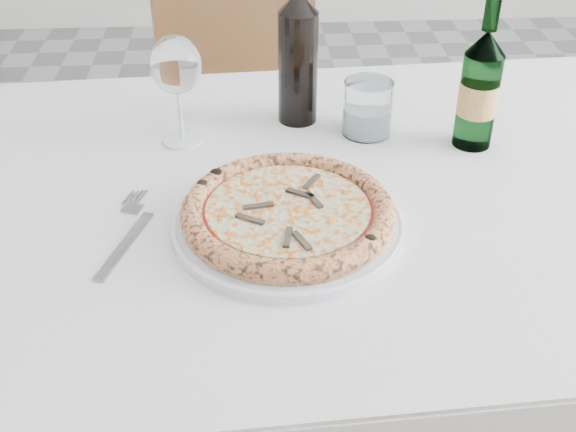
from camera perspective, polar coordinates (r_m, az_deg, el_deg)
The scene contains 9 objects.
dining_table at distance 1.09m, azimuth -0.33°, elevation -1.78°, with size 1.47×0.92×0.76m.
chair_far at distance 1.87m, azimuth -3.41°, elevation 9.91°, with size 0.48×0.48×0.93m.
plate at distance 0.95m, azimuth 0.00°, elevation -0.56°, with size 0.31×0.31×0.02m.
pizza at distance 0.94m, azimuth -0.00°, elevation 0.31°, with size 0.28×0.28×0.03m.
fork at distance 0.96m, azimuth -12.58°, elevation -1.35°, with size 0.06×0.21×0.00m.
wine_glass at distance 1.12m, azimuth -8.84°, elevation 11.53°, with size 0.08×0.08×0.17m.
tumbler at distance 1.17m, azimuth 6.27°, elevation 8.22°, with size 0.08×0.08×0.09m.
beer_bottle at distance 1.14m, azimuth 14.88°, elevation 9.63°, with size 0.06×0.06×0.23m.
wine_bottle at distance 1.18m, azimuth 0.79°, elevation 12.51°, with size 0.06×0.06×0.26m.
Camera 1 is at (-0.27, -0.68, 1.31)m, focal length 45.00 mm.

